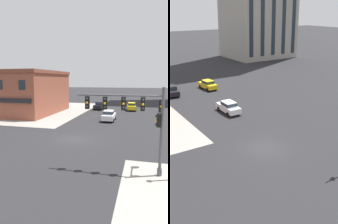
# 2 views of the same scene
# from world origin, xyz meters

# --- Properties ---
(ground_plane) EXTENTS (320.00, 320.00, 0.00)m
(ground_plane) POSITION_xyz_m (0.00, 0.00, 0.00)
(ground_plane) COLOR #262628
(car_main_northbound_near) EXTENTS (2.17, 4.53, 1.68)m
(car_main_northbound_near) POSITION_xyz_m (-1.94, 24.48, 0.92)
(car_main_northbound_near) COLOR black
(car_main_northbound_near) RESTS_ON ground
(car_main_northbound_far) EXTENTS (1.92, 4.42, 1.68)m
(car_main_northbound_far) POSITION_xyz_m (2.05, 11.59, 0.92)
(car_main_northbound_far) COLOR silver
(car_main_northbound_far) RESTS_ON ground
(car_main_southbound_far) EXTENTS (2.14, 4.52, 1.68)m
(car_main_southbound_far) POSITION_xyz_m (4.87, 24.61, 0.92)
(car_main_southbound_far) COLOR gold
(car_main_southbound_far) RESTS_ON ground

